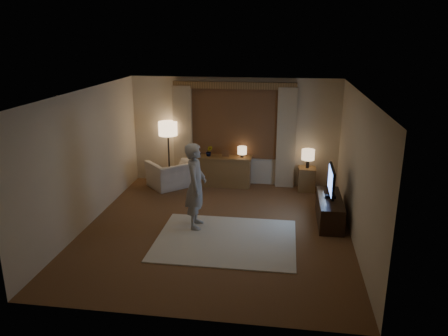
% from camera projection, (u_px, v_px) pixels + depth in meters
% --- Properties ---
extents(room, '(5.04, 5.54, 2.64)m').
position_uv_depth(room, '(220.00, 155.00, 8.40)').
color(room, brown).
rests_on(room, ground).
extents(rug, '(2.50, 2.00, 0.02)m').
position_uv_depth(rug, '(226.00, 240.00, 7.88)').
color(rug, beige).
rests_on(rug, floor).
extents(sideboard, '(1.20, 0.40, 0.70)m').
position_uv_depth(sideboard, '(225.00, 172.00, 10.61)').
color(sideboard, brown).
rests_on(sideboard, floor).
extents(picture_frame, '(0.16, 0.02, 0.20)m').
position_uv_depth(picture_frame, '(226.00, 154.00, 10.48)').
color(picture_frame, brown).
rests_on(picture_frame, sideboard).
extents(plant, '(0.17, 0.13, 0.30)m').
position_uv_depth(plant, '(209.00, 152.00, 10.52)').
color(plant, '#999999').
rests_on(plant, sideboard).
extents(table_lamp_sideboard, '(0.22, 0.22, 0.30)m').
position_uv_depth(table_lamp_sideboard, '(242.00, 151.00, 10.39)').
color(table_lamp_sideboard, black).
rests_on(table_lamp_sideboard, sideboard).
extents(floor_lamp, '(0.45, 0.45, 1.55)m').
position_uv_depth(floor_lamp, '(168.00, 132.00, 10.52)').
color(floor_lamp, black).
rests_on(floor_lamp, floor).
extents(armchair, '(1.32, 1.31, 0.65)m').
position_uv_depth(armchair, '(171.00, 174.00, 10.55)').
color(armchair, beige).
rests_on(armchair, floor).
extents(side_table, '(0.40, 0.40, 0.56)m').
position_uv_depth(side_table, '(307.00, 179.00, 10.32)').
color(side_table, brown).
rests_on(side_table, floor).
extents(table_lamp_side, '(0.30, 0.30, 0.44)m').
position_uv_depth(table_lamp_side, '(308.00, 155.00, 10.14)').
color(table_lamp_side, black).
rests_on(table_lamp_side, side_table).
extents(tv_stand, '(0.45, 1.40, 0.50)m').
position_uv_depth(tv_stand, '(329.00, 210.00, 8.60)').
color(tv_stand, black).
rests_on(tv_stand, floor).
extents(tv, '(0.21, 0.86, 0.62)m').
position_uv_depth(tv, '(331.00, 181.00, 8.43)').
color(tv, black).
rests_on(tv, tv_stand).
extents(person, '(0.43, 0.62, 1.64)m').
position_uv_depth(person, '(196.00, 186.00, 8.18)').
color(person, '#9F9B92').
rests_on(person, rug).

